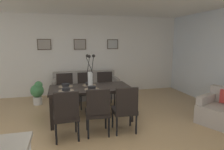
{
  "coord_description": "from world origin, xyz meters",
  "views": [
    {
      "loc": [
        -0.45,
        -3.4,
        1.76
      ],
      "look_at": [
        0.71,
        1.12,
        0.96
      ],
      "focal_mm": 31.6,
      "sensor_mm": 36.0,
      "label": 1
    }
  ],
  "objects_px": {
    "centerpiece_vase": "(90,75)",
    "bowl_far_right": "(89,83)",
    "dining_chair_near_left": "(66,113)",
    "dining_chair_far_right": "(86,88)",
    "bowl_near_left": "(66,89)",
    "dining_chair_far_left": "(98,109)",
    "framed_picture_center": "(80,44)",
    "dining_chair_mid_right": "(106,87)",
    "framed_picture_left": "(44,44)",
    "dining_table": "(91,90)",
    "framed_picture_right": "(113,44)",
    "potted_plant": "(37,92)",
    "armchair": "(223,111)",
    "bowl_far_left": "(92,87)",
    "sofa": "(86,89)",
    "dining_chair_mid_left": "(125,107)",
    "bowl_near_right": "(66,85)",
    "dining_chair_near_right": "(65,89)"
  },
  "relations": [
    {
      "from": "armchair",
      "to": "framed_picture_left",
      "type": "height_order",
      "value": "framed_picture_left"
    },
    {
      "from": "dining_chair_far_left",
      "to": "framed_picture_right",
      "type": "height_order",
      "value": "framed_picture_right"
    },
    {
      "from": "bowl_near_right",
      "to": "armchair",
      "type": "relative_size",
      "value": 0.16
    },
    {
      "from": "dining_chair_far_left",
      "to": "bowl_far_right",
      "type": "distance_m",
      "value": 1.11
    },
    {
      "from": "dining_table",
      "to": "dining_chair_mid_left",
      "type": "relative_size",
      "value": 1.96
    },
    {
      "from": "dining_chair_far_left",
      "to": "dining_chair_mid_left",
      "type": "distance_m",
      "value": 0.53
    },
    {
      "from": "dining_chair_far_right",
      "to": "bowl_near_left",
      "type": "xyz_separation_m",
      "value": [
        -0.55,
        -1.1,
        0.27
      ]
    },
    {
      "from": "potted_plant",
      "to": "bowl_far_right",
      "type": "bearing_deg",
      "value": -42.14
    },
    {
      "from": "dining_chair_far_right",
      "to": "bowl_near_right",
      "type": "distance_m",
      "value": 0.92
    },
    {
      "from": "armchair",
      "to": "dining_chair_far_right",
      "type": "bearing_deg",
      "value": 144.95
    },
    {
      "from": "dining_table",
      "to": "centerpiece_vase",
      "type": "bearing_deg",
      "value": 55.35
    },
    {
      "from": "dining_table",
      "to": "framed_picture_center",
      "type": "xyz_separation_m",
      "value": [
        0.0,
        2.28,
        1.0
      ]
    },
    {
      "from": "dining_chair_near_left",
      "to": "bowl_far_right",
      "type": "height_order",
      "value": "dining_chair_near_left"
    },
    {
      "from": "sofa",
      "to": "potted_plant",
      "type": "xyz_separation_m",
      "value": [
        -1.4,
        -0.41,
        0.09
      ]
    },
    {
      "from": "dining_chair_near_right",
      "to": "framed_picture_left",
      "type": "distance_m",
      "value": 1.9
    },
    {
      "from": "dining_chair_mid_right",
      "to": "framed_picture_left",
      "type": "relative_size",
      "value": 2.2
    },
    {
      "from": "dining_chair_far_right",
      "to": "armchair",
      "type": "relative_size",
      "value": 0.87
    },
    {
      "from": "bowl_near_left",
      "to": "framed_picture_right",
      "type": "bearing_deg",
      "value": 56.43
    },
    {
      "from": "dining_chair_far_left",
      "to": "framed_picture_center",
      "type": "bearing_deg",
      "value": 90.12
    },
    {
      "from": "dining_chair_mid_right",
      "to": "sofa",
      "type": "distance_m",
      "value": 1.04
    },
    {
      "from": "dining_chair_near_left",
      "to": "dining_chair_far_right",
      "type": "distance_m",
      "value": 1.88
    },
    {
      "from": "bowl_far_left",
      "to": "dining_chair_mid_left",
      "type": "bearing_deg",
      "value": -50.97
    },
    {
      "from": "dining_chair_far_right",
      "to": "bowl_far_right",
      "type": "relative_size",
      "value": 5.41
    },
    {
      "from": "dining_chair_near_right",
      "to": "potted_plant",
      "type": "distance_m",
      "value": 0.92
    },
    {
      "from": "dining_chair_near_right",
      "to": "dining_chair_mid_right",
      "type": "height_order",
      "value": "same"
    },
    {
      "from": "dining_chair_mid_left",
      "to": "centerpiece_vase",
      "type": "distance_m",
      "value": 1.15
    },
    {
      "from": "dining_table",
      "to": "bowl_far_left",
      "type": "bearing_deg",
      "value": -90.0
    },
    {
      "from": "sofa",
      "to": "armchair",
      "type": "distance_m",
      "value": 3.81
    },
    {
      "from": "centerpiece_vase",
      "to": "bowl_near_right",
      "type": "xyz_separation_m",
      "value": [
        -0.54,
        0.21,
        -0.24
      ]
    },
    {
      "from": "dining_chair_mid_left",
      "to": "dining_table",
      "type": "bearing_deg",
      "value": 121.61
    },
    {
      "from": "bowl_near_left",
      "to": "armchair",
      "type": "relative_size",
      "value": 0.16
    },
    {
      "from": "dining_chair_far_left",
      "to": "dining_chair_mid_right",
      "type": "relative_size",
      "value": 1.0
    },
    {
      "from": "bowl_far_left",
      "to": "sofa",
      "type": "relative_size",
      "value": 0.09
    },
    {
      "from": "dining_chair_near_left",
      "to": "bowl_near_left",
      "type": "relative_size",
      "value": 5.41
    },
    {
      "from": "dining_chair_near_left",
      "to": "dining_chair_near_right",
      "type": "height_order",
      "value": "same"
    },
    {
      "from": "framed_picture_left",
      "to": "potted_plant",
      "type": "xyz_separation_m",
      "value": [
        -0.18,
        -0.89,
        -1.29
      ]
    },
    {
      "from": "potted_plant",
      "to": "bowl_near_right",
      "type": "bearing_deg",
      "value": -57.2
    },
    {
      "from": "bowl_far_right",
      "to": "centerpiece_vase",
      "type": "bearing_deg",
      "value": -89.75
    },
    {
      "from": "dining_table",
      "to": "dining_chair_near_left",
      "type": "relative_size",
      "value": 1.96
    },
    {
      "from": "centerpiece_vase",
      "to": "bowl_far_right",
      "type": "relative_size",
      "value": 4.32
    },
    {
      "from": "dining_chair_far_right",
      "to": "framed_picture_center",
      "type": "distance_m",
      "value": 1.8
    },
    {
      "from": "bowl_far_left",
      "to": "framed_picture_center",
      "type": "bearing_deg",
      "value": 90.0
    },
    {
      "from": "centerpiece_vase",
      "to": "bowl_near_left",
      "type": "distance_m",
      "value": 0.63
    },
    {
      "from": "armchair",
      "to": "potted_plant",
      "type": "bearing_deg",
      "value": 149.24
    },
    {
      "from": "dining_chair_mid_right",
      "to": "framed_picture_right",
      "type": "xyz_separation_m",
      "value": [
        0.57,
        1.4,
        1.15
      ]
    },
    {
      "from": "bowl_far_right",
      "to": "armchair",
      "type": "bearing_deg",
      "value": -24.06
    },
    {
      "from": "dining_chair_far_left",
      "to": "centerpiece_vase",
      "type": "height_order",
      "value": "centerpiece_vase"
    },
    {
      "from": "framed_picture_left",
      "to": "potted_plant",
      "type": "relative_size",
      "value": 0.62
    },
    {
      "from": "dining_chair_far_right",
      "to": "sofa",
      "type": "xyz_separation_m",
      "value": [
        0.09,
        0.9,
        -0.23
      ]
    },
    {
      "from": "dining_chair_far_right",
      "to": "framed_picture_right",
      "type": "height_order",
      "value": "framed_picture_right"
    }
  ]
}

